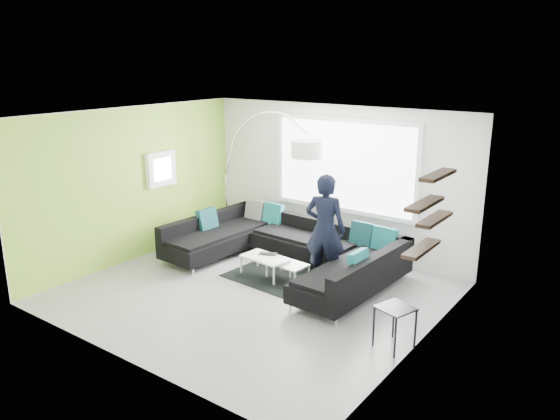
# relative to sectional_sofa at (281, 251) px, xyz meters

# --- Properties ---
(ground) EXTENTS (5.50, 5.50, 0.00)m
(ground) POSITION_rel_sectional_sofa_xyz_m (0.20, -1.00, -0.37)
(ground) COLOR #94959A
(ground) RESTS_ON ground
(room_shell) EXTENTS (5.54, 5.04, 2.82)m
(room_shell) POSITION_rel_sectional_sofa_xyz_m (0.23, -0.80, 1.44)
(room_shell) COLOR silver
(room_shell) RESTS_ON ground
(sectional_sofa) EXTENTS (3.98, 2.58, 0.83)m
(sectional_sofa) POSITION_rel_sectional_sofa_xyz_m (0.00, 0.00, 0.00)
(sectional_sofa) COLOR black
(sectional_sofa) RESTS_ON ground
(rug) EXTENTS (2.12, 1.61, 0.01)m
(rug) POSITION_rel_sectional_sofa_xyz_m (0.33, -0.15, -0.36)
(rug) COLOR black
(rug) RESTS_ON ground
(coffee_table) EXTENTS (1.10, 0.71, 0.34)m
(coffee_table) POSITION_rel_sectional_sofa_xyz_m (0.11, -0.28, -0.20)
(coffee_table) COLOR white
(coffee_table) RESTS_ON ground
(arc_lamp) EXTENTS (2.69, 1.53, 2.70)m
(arc_lamp) POSITION_rel_sectional_sofa_xyz_m (-1.97, 0.83, 0.98)
(arc_lamp) COLOR silver
(arc_lamp) RESTS_ON ground
(side_table) EXTENTS (0.52, 0.52, 0.57)m
(side_table) POSITION_rel_sectional_sofa_xyz_m (2.72, -1.26, -0.08)
(side_table) COLOR black
(side_table) RESTS_ON ground
(person) EXTENTS (0.88, 0.75, 1.85)m
(person) POSITION_rel_sectional_sofa_xyz_m (0.88, 0.03, 0.56)
(person) COLOR black
(person) RESTS_ON ground
(laptop) EXTENTS (0.47, 0.44, 0.02)m
(laptop) POSITION_rel_sectional_sofa_xyz_m (-0.09, -0.24, -0.01)
(laptop) COLOR black
(laptop) RESTS_ON coffee_table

